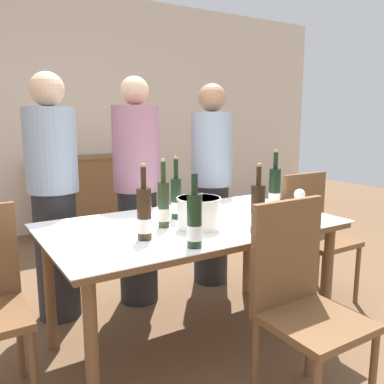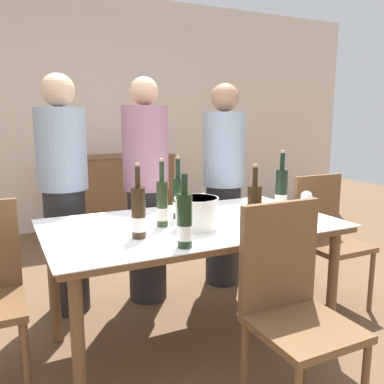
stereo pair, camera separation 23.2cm
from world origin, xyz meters
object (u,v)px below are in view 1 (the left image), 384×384
at_px(wine_bottle_4, 164,205).
at_px(person_guest_left, 137,193).
at_px(wine_bottle_2, 144,215).
at_px(chair_right_end, 313,228).
at_px(wine_bottle_1, 176,198).
at_px(wine_bottle_3, 258,210).
at_px(wine_glass_1, 300,195).
at_px(wine_bottle_0, 275,190).
at_px(chair_near_front, 301,293).
at_px(wine_glass_2, 201,200).
at_px(wine_glass_0, 307,205).
at_px(sideboard_cabinet, 94,194).
at_px(person_host, 54,199).
at_px(person_guest_right, 211,185).
at_px(ice_bucket, 199,212).
at_px(dining_table, 192,235).
at_px(wine_bottle_5, 195,222).

distance_m(wine_bottle_4, person_guest_left, 0.73).
height_order(wine_bottle_2, chair_right_end, wine_bottle_2).
xyz_separation_m(wine_bottle_2, person_guest_left, (0.35, 0.87, -0.06)).
relative_size(wine_bottle_1, wine_bottle_2, 0.98).
relative_size(wine_bottle_3, wine_glass_1, 2.48).
relative_size(wine_bottle_4, person_guest_left, 0.23).
bearing_deg(wine_bottle_0, chair_near_front, -124.23).
height_order(chair_near_front, person_guest_left, person_guest_left).
xyz_separation_m(wine_glass_2, person_guest_left, (-0.14, 0.63, -0.04)).
bearing_deg(chair_near_front, wine_glass_0, 41.40).
height_order(sideboard_cabinet, wine_bottle_2, wine_bottle_2).
height_order(wine_bottle_2, chair_near_front, wine_bottle_2).
distance_m(wine_bottle_0, wine_bottle_1, 0.68).
height_order(chair_right_end, person_host, person_host).
xyz_separation_m(wine_bottle_2, wine_glass_2, (0.49, 0.24, -0.02)).
bearing_deg(sideboard_cabinet, wine_bottle_2, -103.42).
xyz_separation_m(sideboard_cabinet, chair_near_front, (-0.15, -3.44, 0.10)).
relative_size(wine_glass_0, person_host, 0.08).
distance_m(wine_bottle_2, wine_bottle_3, 0.59).
xyz_separation_m(wine_bottle_3, person_guest_right, (0.46, 1.10, -0.07)).
bearing_deg(ice_bucket, chair_right_end, 10.34).
bearing_deg(person_guest_left, chair_near_front, -82.55).
xyz_separation_m(wine_bottle_3, person_guest_left, (-0.20, 1.08, -0.06)).
relative_size(sideboard_cabinet, wine_glass_0, 10.00).
xyz_separation_m(wine_bottle_2, wine_glass_1, (1.11, 0.03, -0.02)).
distance_m(wine_bottle_0, chair_right_end, 0.61).
bearing_deg(wine_bottle_1, person_host, 131.58).
xyz_separation_m(dining_table, chair_right_end, (1.13, 0.09, -0.14)).
height_order(sideboard_cabinet, wine_glass_0, sideboard_cabinet).
xyz_separation_m(wine_glass_0, person_host, (-1.19, 1.09, -0.03)).
bearing_deg(dining_table, chair_right_end, 4.45).
relative_size(ice_bucket, chair_near_front, 0.25).
distance_m(wine_bottle_5, person_guest_left, 1.12).
relative_size(sideboard_cabinet, wine_bottle_4, 3.62).
bearing_deg(wine_glass_2, wine_bottle_4, -164.26).
bearing_deg(wine_bottle_0, person_guest_left, 132.80).
bearing_deg(wine_bottle_5, chair_right_end, 19.39).
relative_size(wine_bottle_3, wine_bottle_5, 1.06).
bearing_deg(chair_near_front, sideboard_cabinet, 87.42).
bearing_deg(wine_glass_1, wine_bottle_2, -178.65).
height_order(wine_bottle_4, wine_glass_1, wine_bottle_4).
distance_m(person_guest_left, person_guest_right, 0.67).
relative_size(wine_bottle_5, wine_glass_0, 2.53).
xyz_separation_m(wine_bottle_4, wine_glass_1, (0.92, -0.13, -0.02)).
distance_m(wine_bottle_0, wine_bottle_3, 0.58).
xyz_separation_m(wine_bottle_2, wine_glass_0, (0.97, -0.16, -0.03)).
bearing_deg(chair_near_front, wine_bottle_4, 116.16).
bearing_deg(dining_table, wine_bottle_2, -157.62).
height_order(wine_glass_2, chair_near_front, chair_near_front).
bearing_deg(wine_bottle_1, chair_near_front, -77.22).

